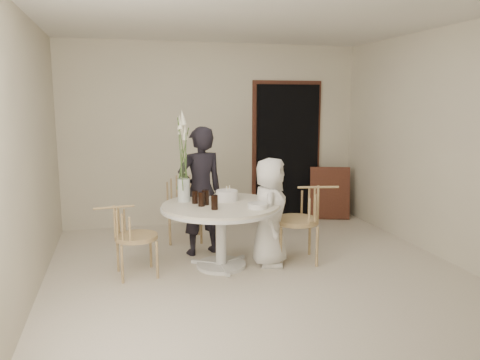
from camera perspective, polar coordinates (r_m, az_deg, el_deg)
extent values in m
plane|color=beige|center=(5.25, 2.11, -11.08)|extent=(4.50, 4.50, 0.00)
plane|color=silver|center=(4.98, 2.31, 19.36)|extent=(4.50, 4.50, 0.00)
plane|color=beige|center=(7.11, -3.12, 5.57)|extent=(4.50, 0.00, 4.50)
plane|color=beige|center=(2.88, 15.36, -0.96)|extent=(4.50, 0.00, 4.50)
plane|color=beige|center=(4.79, -24.50, 2.67)|extent=(0.00, 4.50, 4.50)
plane|color=beige|center=(5.99, 23.31, 4.00)|extent=(0.00, 4.50, 4.50)
cube|color=black|center=(7.40, 5.77, 3.36)|extent=(1.00, 0.10, 2.10)
cube|color=brown|center=(7.43, 5.67, 3.86)|extent=(1.12, 0.03, 2.22)
cylinder|color=silver|center=(5.39, -2.30, -10.30)|extent=(0.56, 0.56, 0.04)
cylinder|color=silver|center=(5.29, -2.32, -6.99)|extent=(0.12, 0.12, 0.65)
cylinder|color=silver|center=(5.20, -2.35, -3.40)|extent=(1.33, 1.33, 0.03)
cylinder|color=beige|center=(5.19, -2.35, -3.14)|extent=(1.30, 1.30, 0.04)
cube|color=brown|center=(7.53, 10.90, -1.58)|extent=(0.65, 0.37, 0.82)
cylinder|color=tan|center=(6.15, -8.54, -5.83)|extent=(0.03, 0.03, 0.46)
cylinder|color=tan|center=(6.16, -4.75, -5.71)|extent=(0.03, 0.03, 0.46)
cylinder|color=tan|center=(6.54, -8.61, -4.88)|extent=(0.03, 0.03, 0.46)
cylinder|color=tan|center=(6.55, -5.05, -4.77)|extent=(0.03, 0.03, 0.46)
cylinder|color=tan|center=(6.29, -6.78, -3.10)|extent=(0.51, 0.51, 0.05)
cylinder|color=tan|center=(5.71, 4.40, -6.92)|extent=(0.03, 0.03, 0.46)
cylinder|color=tan|center=(5.32, 4.99, -8.19)|extent=(0.03, 0.03, 0.46)
cylinder|color=tan|center=(5.78, 8.49, -6.80)|extent=(0.03, 0.03, 0.46)
cylinder|color=tan|center=(5.40, 9.38, -8.03)|extent=(0.03, 0.03, 0.46)
cylinder|color=tan|center=(5.48, 6.87, -4.94)|extent=(0.52, 0.52, 0.05)
cylinder|color=tan|center=(5.07, -10.06, -9.58)|extent=(0.03, 0.03, 0.41)
cylinder|color=tan|center=(5.40, -10.83, -8.37)|extent=(0.03, 0.03, 0.41)
cylinder|color=tan|center=(5.02, -14.17, -9.94)|extent=(0.03, 0.03, 0.41)
cylinder|color=tan|center=(5.36, -14.68, -8.69)|extent=(0.03, 0.03, 0.41)
cylinder|color=tan|center=(5.14, -12.53, -6.79)|extent=(0.45, 0.45, 0.05)
imported|color=black|center=(5.66, -4.83, -1.36)|extent=(0.64, 0.50, 1.56)
imported|color=white|center=(5.30, 3.68, -3.92)|extent=(0.58, 0.70, 1.23)
cylinder|color=white|center=(5.34, -1.63, -1.91)|extent=(0.25, 0.25, 0.12)
cylinder|color=beige|center=(5.32, -1.64, -1.01)|extent=(0.01, 0.01, 0.05)
cylinder|color=beige|center=(5.36, -1.29, -0.94)|extent=(0.01, 0.01, 0.05)
cylinder|color=black|center=(5.08, -4.73, -2.34)|extent=(0.07, 0.07, 0.16)
cylinder|color=black|center=(4.91, -3.13, -2.74)|extent=(0.08, 0.08, 0.15)
cylinder|color=black|center=(5.14, -4.22, -2.12)|extent=(0.08, 0.08, 0.17)
cylinder|color=black|center=(5.22, -5.52, -2.10)|extent=(0.09, 0.09, 0.14)
cylinder|color=silver|center=(4.98, 2.20, -3.14)|extent=(0.28, 0.28, 0.05)
cylinder|color=silver|center=(5.32, -6.87, -1.23)|extent=(0.14, 0.14, 0.26)
cylinder|color=#44622A|center=(5.27, -6.64, 2.27)|extent=(0.01, 0.01, 0.65)
cone|color=white|center=(5.24, -6.71, 5.81)|extent=(0.07, 0.07, 0.17)
cylinder|color=#44622A|center=(5.29, -7.00, 2.60)|extent=(0.01, 0.01, 0.71)
cone|color=white|center=(5.26, -7.08, 6.43)|extent=(0.07, 0.07, 0.17)
cylinder|color=#44622A|center=(5.26, -7.25, 2.85)|extent=(0.01, 0.01, 0.77)
cone|color=white|center=(5.23, -7.35, 7.02)|extent=(0.07, 0.07, 0.17)
cylinder|color=#44622A|center=(5.23, -6.90, 3.13)|extent=(0.01, 0.01, 0.82)
cone|color=white|center=(5.20, -7.00, 7.63)|extent=(0.07, 0.07, 0.17)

